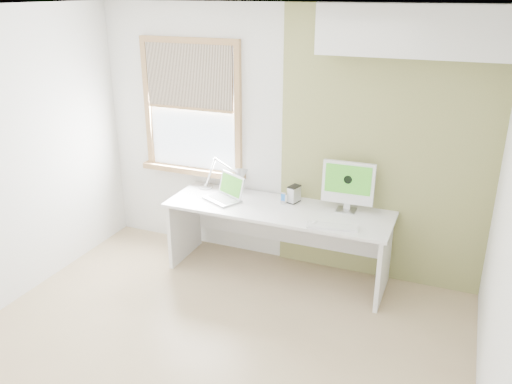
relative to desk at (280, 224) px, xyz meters
The scene contains 12 objects.
room 1.64m from the desk, 93.74° to the right, with size 4.04×3.54×2.64m.
accent_wall 1.22m from the desk, 18.18° to the left, with size 2.00×0.02×2.60m, color #9C9759.
soffit 2.17m from the desk, ahead, with size 1.60×0.40×0.42m, color white.
window 1.51m from the desk, 166.08° to the left, with size 1.20×0.14×1.42m.
desk is the anchor object (origin of this frame).
desk_lamp 0.68m from the desk, 168.68° to the left, with size 0.62×0.27×0.36m.
laptop 0.62m from the desk, behind, with size 0.44×0.41×0.25m.
phone_dock 0.24m from the desk, 80.79° to the left, with size 0.06×0.06×0.12m.
external_drive 0.33m from the desk, 54.32° to the left, with size 0.12×0.15×0.17m.
imac 0.79m from the desk, 11.88° to the left, with size 0.49×0.17×0.48m.
keyboard 0.70m from the desk, 26.49° to the right, with size 0.48×0.20×0.02m.
mouse 0.56m from the desk, 34.22° to the right, with size 0.06×0.10×0.03m, color white.
Camera 1 is at (1.66, -3.02, 2.72)m, focal length 36.81 mm.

